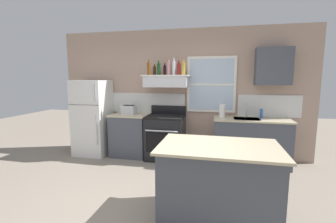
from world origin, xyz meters
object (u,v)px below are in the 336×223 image
(dish_soap_bottle, at_px, (261,114))
(bottle_dark_green_wine, at_px, (159,69))
(bottle_clear_tall, at_px, (174,68))
(bottle_brown_stout, at_px, (154,71))
(paper_towel_roll, at_px, (222,111))
(bottle_rose_pink, at_px, (169,69))
(bottle_balsamic_dark, at_px, (165,70))
(kitchen_island, at_px, (218,182))
(bottle_champagne_gold_foil, at_px, (183,69))
(stove_range, at_px, (166,137))
(bottle_red_label_wine, at_px, (179,69))
(bottle_amber_wine, at_px, (149,69))
(toaster, at_px, (129,110))
(refrigerator, at_px, (93,117))

(dish_soap_bottle, bearing_deg, bottle_dark_green_wine, -177.22)
(bottle_dark_green_wine, bearing_deg, bottle_clear_tall, 8.87)
(bottle_brown_stout, relative_size, paper_towel_roll, 0.80)
(bottle_rose_pink, bearing_deg, bottle_balsamic_dark, 163.90)
(bottle_brown_stout, relative_size, bottle_rose_pink, 0.71)
(kitchen_island, bearing_deg, paper_towel_roll, 88.75)
(bottle_champagne_gold_foil, bearing_deg, stove_range, -168.66)
(bottle_dark_green_wine, distance_m, kitchen_island, 2.73)
(bottle_champagne_gold_foil, bearing_deg, bottle_red_label_wine, -168.74)
(stove_range, distance_m, kitchen_island, 2.23)
(stove_range, relative_size, bottle_rose_pink, 3.58)
(bottle_champagne_gold_foil, bearing_deg, bottle_rose_pink, 175.64)
(bottle_clear_tall, bearing_deg, kitchen_island, -65.11)
(bottle_amber_wine, bearing_deg, bottle_clear_tall, 3.58)
(stove_range, distance_m, bottle_balsamic_dark, 1.39)
(stove_range, relative_size, dish_soap_bottle, 6.06)
(toaster, height_order, bottle_champagne_gold_foil, bottle_champagne_gold_foil)
(toaster, distance_m, bottle_dark_green_wine, 1.09)
(bottle_rose_pink, relative_size, paper_towel_roll, 1.13)
(bottle_dark_green_wine, xyz_separation_m, kitchen_island, (1.24, -1.98, -1.41))
(bottle_champagne_gold_foil, height_order, paper_towel_roll, bottle_champagne_gold_foil)
(bottle_champagne_gold_foil, bearing_deg, bottle_brown_stout, 174.96)
(bottle_brown_stout, height_order, bottle_clear_tall, bottle_clear_tall)
(bottle_red_label_wine, bearing_deg, bottle_amber_wine, 179.92)
(stove_range, height_order, paper_towel_roll, paper_towel_roll)
(bottle_balsamic_dark, bearing_deg, stove_range, -69.74)
(bottle_clear_tall, bearing_deg, bottle_amber_wine, -176.42)
(stove_range, relative_size, bottle_clear_tall, 3.19)
(bottle_balsamic_dark, bearing_deg, kitchen_island, -61.09)
(refrigerator, xyz_separation_m, bottle_rose_pink, (1.70, 0.12, 1.06))
(bottle_champagne_gold_foil, height_order, kitchen_island, bottle_champagne_gold_foil)
(bottle_balsamic_dark, relative_size, bottle_clear_tall, 0.71)
(refrigerator, relative_size, stove_range, 1.50)
(dish_soap_bottle, xyz_separation_m, kitchen_island, (-0.79, -2.08, -0.54))
(bottle_amber_wine, xyz_separation_m, bottle_brown_stout, (0.10, 0.07, -0.04))
(bottle_red_label_wine, bearing_deg, paper_towel_roll, -1.00)
(bottle_rose_pink, height_order, bottle_champagne_gold_foil, bottle_rose_pink)
(bottle_red_label_wine, height_order, paper_towel_roll, bottle_red_label_wine)
(bottle_dark_green_wine, distance_m, bottle_champagne_gold_foil, 0.50)
(kitchen_island, bearing_deg, bottle_red_label_wine, 112.65)
(paper_towel_roll, bearing_deg, bottle_clear_tall, 177.17)
(bottle_amber_wine, bearing_deg, paper_towel_roll, -0.62)
(bottle_amber_wine, height_order, bottle_rose_pink, bottle_amber_wine)
(bottle_balsamic_dark, relative_size, bottle_red_label_wine, 0.86)
(refrigerator, bearing_deg, bottle_brown_stout, 6.08)
(refrigerator, distance_m, paper_towel_roll, 2.80)
(bottle_red_label_wine, bearing_deg, refrigerator, -177.74)
(bottle_amber_wine, height_order, bottle_red_label_wine, bottle_amber_wine)
(bottle_red_label_wine, xyz_separation_m, bottle_champagne_gold_foil, (0.09, 0.02, 0.01))
(bottle_dark_green_wine, bearing_deg, bottle_rose_pink, 15.53)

